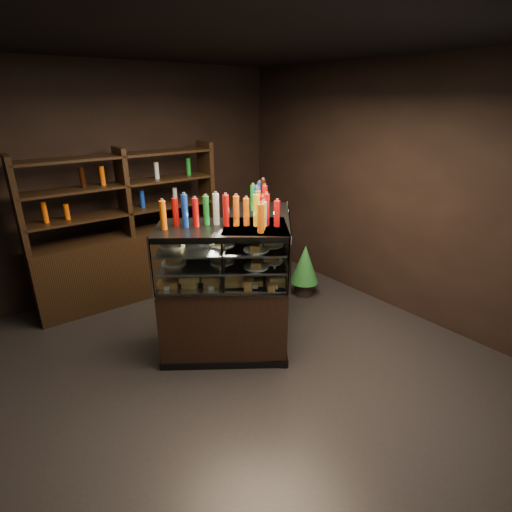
# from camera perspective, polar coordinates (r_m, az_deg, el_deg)

# --- Properties ---
(ground) EXTENTS (5.00, 5.00, 0.00)m
(ground) POSITION_cam_1_polar(r_m,az_deg,el_deg) (4.24, -5.03, -15.43)
(ground) COLOR black
(ground) RESTS_ON ground
(room_shell) EXTENTS (5.02, 5.02, 3.01)m
(room_shell) POSITION_cam_1_polar(r_m,az_deg,el_deg) (3.44, -6.10, 11.30)
(room_shell) COLOR black
(room_shell) RESTS_ON ground
(display_case) EXTENTS (1.88, 1.41, 1.42)m
(display_case) POSITION_cam_1_polar(r_m,az_deg,el_deg) (4.35, -2.02, -6.88)
(display_case) COLOR black
(display_case) RESTS_ON ground
(food_display) EXTENTS (1.51, 1.00, 0.44)m
(food_display) POSITION_cam_1_polar(r_m,az_deg,el_deg) (4.10, -2.07, 0.17)
(food_display) COLOR #DB934E
(food_display) RESTS_ON display_case
(bottles_top) EXTENTS (1.33, 0.86, 0.30)m
(bottles_top) POSITION_cam_1_polar(r_m,az_deg,el_deg) (3.95, -2.25, 6.93)
(bottles_top) COLOR #0F38B2
(bottles_top) RESTS_ON display_case
(potted_conifer) EXTENTS (0.38, 0.38, 0.82)m
(potted_conifer) POSITION_cam_1_polar(r_m,az_deg,el_deg) (5.45, 7.01, -1.01)
(potted_conifer) COLOR black
(potted_conifer) RESTS_ON ground
(back_shelving) EXTENTS (2.44, 0.50, 2.00)m
(back_shelving) POSITION_cam_1_polar(r_m,az_deg,el_deg) (5.57, -17.38, 0.20)
(back_shelving) COLOR black
(back_shelving) RESTS_ON ground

